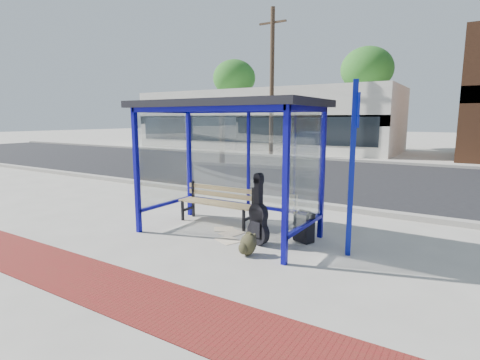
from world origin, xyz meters
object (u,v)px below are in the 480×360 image
Objects in this scene: bench at (218,201)px; suitcase at (304,227)px; guitar_bag at (258,220)px; backpack at (247,245)px.

bench is 2.98× the size of suitcase.
suitcase is (0.60, 0.54, -0.16)m from guitar_bag.
bench is at bearing -164.82° from suitcase.
guitar_bag is (1.35, -0.75, -0.03)m from bench.
bench is 1.96m from backpack.
suitcase is 1.18m from backpack.
suitcase reaches higher than backpack.
guitar_bag reaches higher than suitcase.
bench is 1.46× the size of guitar_bag.
backpack is (0.10, -0.52, -0.25)m from guitar_bag.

